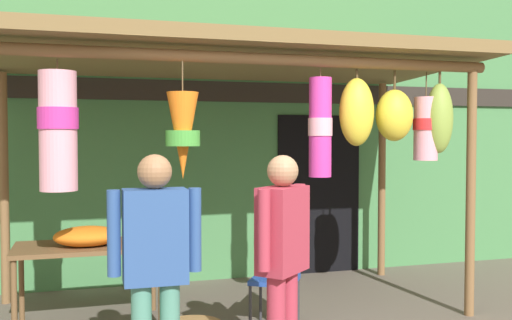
{
  "coord_description": "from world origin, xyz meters",
  "views": [
    {
      "loc": [
        -1.52,
        -4.42,
        1.73
      ],
      "look_at": [
        0.22,
        1.41,
        1.49
      ],
      "focal_mm": 40.79,
      "sensor_mm": 36.0,
      "label": 1
    }
  ],
  "objects_px": {
    "display_table": "(89,253)",
    "vendor_in_orange": "(155,259)",
    "customer_foreground": "(283,250)",
    "flower_heap_on_table": "(89,236)",
    "folding_chair": "(283,273)"
  },
  "relations": [
    {
      "from": "display_table",
      "to": "flower_heap_on_table",
      "type": "relative_size",
      "value": 2.24
    },
    {
      "from": "vendor_in_orange",
      "to": "customer_foreground",
      "type": "height_order",
      "value": "vendor_in_orange"
    },
    {
      "from": "customer_foreground",
      "to": "display_table",
      "type": "bearing_deg",
      "value": 126.66
    },
    {
      "from": "display_table",
      "to": "vendor_in_orange",
      "type": "distance_m",
      "value": 1.85
    },
    {
      "from": "vendor_in_orange",
      "to": "customer_foreground",
      "type": "relative_size",
      "value": 1.01
    },
    {
      "from": "folding_chair",
      "to": "vendor_in_orange",
      "type": "xyz_separation_m",
      "value": [
        -1.28,
        -1.19,
        0.45
      ]
    },
    {
      "from": "flower_heap_on_table",
      "to": "vendor_in_orange",
      "type": "relative_size",
      "value": 0.36
    },
    {
      "from": "flower_heap_on_table",
      "to": "customer_foreground",
      "type": "height_order",
      "value": "customer_foreground"
    },
    {
      "from": "display_table",
      "to": "customer_foreground",
      "type": "distance_m",
      "value": 2.15
    },
    {
      "from": "display_table",
      "to": "vendor_in_orange",
      "type": "relative_size",
      "value": 0.82
    },
    {
      "from": "flower_heap_on_table",
      "to": "customer_foreground",
      "type": "bearing_deg",
      "value": -51.88
    },
    {
      "from": "folding_chair",
      "to": "vendor_in_orange",
      "type": "bearing_deg",
      "value": -137.03
    },
    {
      "from": "flower_heap_on_table",
      "to": "display_table",
      "type": "bearing_deg",
      "value": 86.94
    },
    {
      "from": "vendor_in_orange",
      "to": "customer_foreground",
      "type": "xyz_separation_m",
      "value": [
        0.88,
        0.08,
        -0.01
      ]
    },
    {
      "from": "flower_heap_on_table",
      "to": "vendor_in_orange",
      "type": "distance_m",
      "value": 1.75
    }
  ]
}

